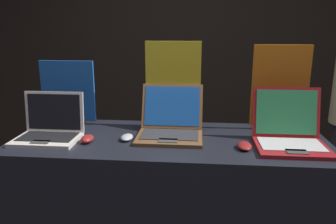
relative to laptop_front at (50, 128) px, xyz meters
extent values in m
cube|color=black|center=(0.65, 1.84, 0.39)|extent=(8.00, 0.05, 2.80)
cube|color=black|center=(0.65, 0.06, -0.53)|extent=(1.71, 0.65, 0.95)
cube|color=silver|center=(0.00, -0.05, -0.05)|extent=(0.33, 0.23, 0.02)
cube|color=black|center=(0.00, -0.03, -0.04)|extent=(0.29, 0.16, 0.00)
cube|color=#3F3F42|center=(0.00, -0.12, -0.04)|extent=(0.09, 0.05, 0.00)
cube|color=silver|center=(0.00, 0.08, 0.07)|extent=(0.33, 0.03, 0.23)
cube|color=black|center=(0.00, 0.07, 0.08)|extent=(0.30, 0.02, 0.20)
ellipsoid|color=maroon|center=(0.22, -0.04, -0.04)|extent=(0.07, 0.10, 0.04)
cube|color=black|center=(0.00, 0.29, -0.05)|extent=(0.18, 0.07, 0.02)
cube|color=#1E59B2|center=(0.00, 0.29, 0.15)|extent=(0.33, 0.02, 0.37)
cube|color=brown|center=(0.65, 0.05, -0.05)|extent=(0.36, 0.27, 0.02)
cube|color=#2D2D30|center=(0.65, 0.07, -0.04)|extent=(0.31, 0.19, 0.00)
cube|color=#3F3F42|center=(0.65, -0.03, -0.04)|extent=(0.10, 0.06, 0.00)
cube|color=brown|center=(0.65, 0.23, 0.08)|extent=(0.36, 0.12, 0.25)
cube|color=#194C99|center=(0.65, 0.22, 0.09)|extent=(0.32, 0.09, 0.22)
ellipsoid|color=#B2B2B7|center=(0.42, 0.02, -0.04)|extent=(0.06, 0.10, 0.03)
cube|color=black|center=(0.65, 0.30, -0.05)|extent=(0.18, 0.07, 0.02)
cube|color=gold|center=(0.65, 0.30, 0.21)|extent=(0.33, 0.02, 0.49)
cube|color=maroon|center=(1.27, -0.05, -0.05)|extent=(0.35, 0.27, 0.02)
cube|color=#B7B7B7|center=(1.27, -0.03, -0.04)|extent=(0.31, 0.19, 0.00)
cube|color=#3F3F42|center=(1.27, -0.13, -0.04)|extent=(0.10, 0.06, 0.00)
cube|color=maroon|center=(1.27, 0.11, 0.09)|extent=(0.35, 0.07, 0.27)
cube|color=#2D7F4C|center=(1.27, 0.11, 0.09)|extent=(0.32, 0.06, 0.23)
ellipsoid|color=maroon|center=(1.04, -0.06, -0.04)|extent=(0.07, 0.12, 0.03)
cube|color=black|center=(1.27, 0.29, -0.05)|extent=(0.18, 0.07, 0.02)
cube|color=orange|center=(1.27, 0.29, 0.20)|extent=(0.32, 0.02, 0.47)
camera|label=1|loc=(0.80, -1.64, 0.54)|focal=35.00mm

